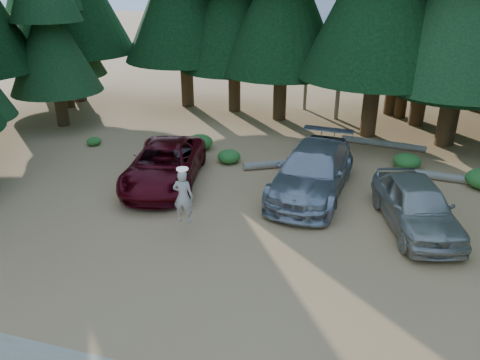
# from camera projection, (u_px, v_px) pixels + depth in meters

# --- Properties ---
(ground) EXTENTS (160.00, 160.00, 0.00)m
(ground) POSITION_uv_depth(u_px,v_px,m) (259.00, 255.00, 13.60)
(ground) COLOR #A97D48
(ground) RESTS_ON ground
(forest_belt_north) EXTENTS (36.00, 7.00, 22.00)m
(forest_belt_north) POSITION_uv_depth(u_px,v_px,m) (322.00, 115.00, 26.75)
(forest_belt_north) COLOR black
(forest_belt_north) RESTS_ON ground
(snag_front) EXTENTS (0.24, 0.24, 12.00)m
(snag_front) POSITION_uv_depth(u_px,v_px,m) (346.00, 4.00, 23.65)
(snag_front) COLOR #706759
(snag_front) RESTS_ON ground
(snag_back) EXTENTS (0.20, 0.20, 10.00)m
(snag_back) POSITION_uv_depth(u_px,v_px,m) (309.00, 21.00, 25.88)
(snag_back) COLOR #706759
(snag_back) RESTS_ON ground
(red_pickup) EXTENTS (3.58, 5.89, 1.53)m
(red_pickup) POSITION_uv_depth(u_px,v_px,m) (164.00, 164.00, 17.94)
(red_pickup) COLOR #55070F
(red_pickup) RESTS_ON ground
(silver_minivan_center) EXTENTS (2.88, 6.10, 1.72)m
(silver_minivan_center) POSITION_uv_depth(u_px,v_px,m) (313.00, 171.00, 17.12)
(silver_minivan_center) COLOR #9DA0A5
(silver_minivan_center) RESTS_ON ground
(silver_minivan_right) EXTENTS (3.14, 5.02, 1.59)m
(silver_minivan_right) POSITION_uv_depth(u_px,v_px,m) (416.00, 205.00, 14.78)
(silver_minivan_right) COLOR #ADA999
(silver_minivan_right) RESTS_ON ground
(frisbee_player) EXTENTS (0.67, 0.47, 1.78)m
(frisbee_player) POSITION_uv_depth(u_px,v_px,m) (183.00, 196.00, 14.24)
(frisbee_player) COLOR beige
(frisbee_player) RESTS_ON ground
(log_left) EXTENTS (4.03, 2.36, 0.31)m
(log_left) POSITION_uv_depth(u_px,v_px,m) (294.00, 163.00, 19.72)
(log_left) COLOR #706759
(log_left) RESTS_ON ground
(log_mid) EXTENTS (3.84, 0.83, 0.32)m
(log_mid) POSITION_uv_depth(u_px,v_px,m) (383.00, 144.00, 21.89)
(log_mid) COLOR #706759
(log_mid) RESTS_ON ground
(shrub_far_left) EXTENTS (1.22, 1.22, 0.67)m
(shrub_far_left) POSITION_uv_depth(u_px,v_px,m) (200.00, 142.00, 21.55)
(shrub_far_left) COLOR #216E25
(shrub_far_left) RESTS_ON ground
(shrub_left) EXTENTS (0.99, 0.99, 0.55)m
(shrub_left) POSITION_uv_depth(u_px,v_px,m) (229.00, 156.00, 20.06)
(shrub_left) COLOR #216E25
(shrub_left) RESTS_ON ground
(shrub_center_left) EXTENTS (1.11, 1.11, 0.61)m
(shrub_center_left) POSITION_uv_depth(u_px,v_px,m) (331.00, 148.00, 20.91)
(shrub_center_left) COLOR #216E25
(shrub_center_left) RESTS_ON ground
(shrub_center_right) EXTENTS (0.99, 0.99, 0.54)m
(shrub_center_right) POSITION_uv_depth(u_px,v_px,m) (308.00, 149.00, 20.92)
(shrub_center_right) COLOR #216E25
(shrub_center_right) RESTS_ON ground
(shrub_right) EXTENTS (1.13, 1.13, 0.62)m
(shrub_right) POSITION_uv_depth(u_px,v_px,m) (407.00, 161.00, 19.46)
(shrub_right) COLOR #216E25
(shrub_right) RESTS_ON ground
(shrub_edge_west) EXTENTS (0.68, 0.68, 0.37)m
(shrub_edge_west) POSITION_uv_depth(u_px,v_px,m) (94.00, 141.00, 22.11)
(shrub_edge_west) COLOR #216E25
(shrub_edge_west) RESTS_ON ground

